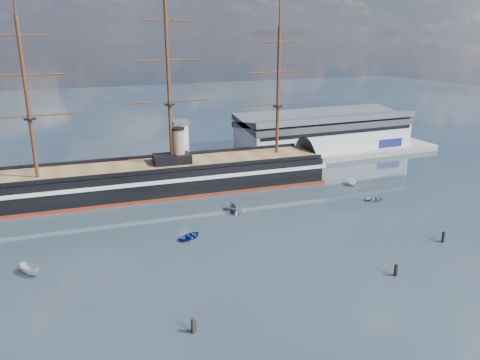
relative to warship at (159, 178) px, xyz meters
name	(u,v)px	position (x,y,z in m)	size (l,w,h in m)	color
ground	(207,213)	(6.90, -20.00, -4.04)	(600.00, 600.00, 0.00)	#18232E
quay	(200,170)	(16.90, 16.00, -4.04)	(180.00, 18.00, 2.00)	slate
warehouse	(324,132)	(64.90, 20.00, 3.95)	(63.00, 21.00, 11.60)	#B7BABC
quay_tower	(181,144)	(9.90, 13.00, 5.72)	(5.00, 5.00, 15.00)	silver
warship	(159,178)	(0.00, 0.00, 0.00)	(113.37, 21.94, 53.94)	black
motorboat_a	(31,275)	(-32.53, -36.76, -4.04)	(6.23, 2.28, 2.49)	silver
motorboat_b	(191,238)	(-1.27, -32.75, -4.04)	(3.27, 1.31, 1.53)	navy
motorboat_c	(233,212)	(12.92, -21.85, -4.04)	(5.73, 2.10, 2.29)	slate
motorboat_d	(237,214)	(13.39, -23.35, -4.04)	(6.37, 2.76, 2.34)	beige
motorboat_e	(374,201)	(49.81, -28.78, -4.04)	(2.85, 1.14, 1.33)	slate
motorboat_f	(352,185)	(52.18, -15.59, -4.04)	(5.69, 2.09, 2.28)	white
piling_near_left	(193,333)	(-10.55, -64.51, -4.04)	(0.64, 0.64, 2.99)	black
piling_near_right	(395,276)	(28.01, -62.50, -4.04)	(0.64, 0.64, 3.02)	black
piling_far_right	(443,242)	(46.83, -54.93, -4.04)	(0.64, 0.64, 3.08)	black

